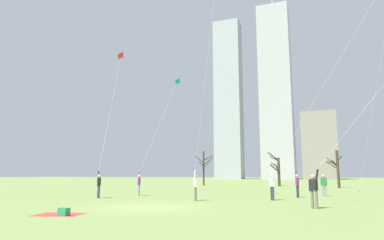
# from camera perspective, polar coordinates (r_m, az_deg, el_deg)

# --- Properties ---
(ground_plane) EXTENTS (400.00, 400.00, 0.00)m
(ground_plane) POSITION_cam_1_polar(r_m,az_deg,el_deg) (17.66, -7.29, -14.32)
(ground_plane) COLOR #7A934C
(kite_flyer_midfield_left_green) EXTENTS (4.65, 7.33, 17.64)m
(kite_flyer_midfield_left_green) POSITION_cam_1_polar(r_m,az_deg,el_deg) (20.30, 1.49, -2.43)
(kite_flyer_midfield_left_green) COLOR #726656
(kite_flyer_midfield_left_green) RESTS_ON ground
(kite_flyer_midfield_right_purple) EXTENTS (14.02, 6.90, 18.39)m
(kite_flyer_midfield_right_purple) POSITION_cam_1_polar(r_m,az_deg,el_deg) (16.84, 25.74, -2.33)
(kite_flyer_midfield_right_purple) COLOR #726656
(kite_flyer_midfield_right_purple) RESTS_ON ground
(kite_flyer_foreground_left_teal) EXTENTS (1.41, 10.38, 12.17)m
(kite_flyer_foreground_left_teal) POSITION_cam_1_polar(r_m,az_deg,el_deg) (28.04, -8.00, -8.15)
(kite_flyer_foreground_left_teal) COLOR gray
(kite_flyer_foreground_left_teal) RESTS_ON ground
(kite_flyer_far_back_white) EXTENTS (10.81, 9.27, 16.84)m
(kite_flyer_far_back_white) POSITION_cam_1_polar(r_m,az_deg,el_deg) (20.55, 18.83, -0.61)
(kite_flyer_far_back_white) COLOR #33384C
(kite_flyer_far_back_white) RESTS_ON ground
(kite_flyer_foreground_right_red) EXTENTS (6.29, 11.66, 15.26)m
(kite_flyer_foreground_right_red) POSITION_cam_1_polar(r_m,az_deg,el_deg) (26.56, -14.69, -6.20)
(kite_flyer_foreground_right_red) COLOR #33384C
(kite_flyer_foreground_right_red) RESTS_ON ground
(bystander_strolling_midfield) EXTENTS (0.45, 0.35, 1.62)m
(bystander_strolling_midfield) POSITION_cam_1_polar(r_m,az_deg,el_deg) (27.54, 21.28, -10.02)
(bystander_strolling_midfield) COLOR gray
(bystander_strolling_midfield) RESTS_ON ground
(bystander_watching_nearby) EXTENTS (0.25, 0.51, 1.62)m
(bystander_watching_nearby) POSITION_cam_1_polar(r_m,az_deg,el_deg) (25.76, 17.29, -10.33)
(bystander_watching_nearby) COLOR #33384C
(bystander_watching_nearby) RESTS_ON ground
(picnic_spot) EXTENTS (2.10, 1.82, 0.31)m
(picnic_spot) POSITION_cam_1_polar(r_m,az_deg,el_deg) (14.95, -21.06, -14.38)
(picnic_spot) COLOR #CC3838
(picnic_spot) RESTS_ON ground
(bare_tree_left_of_center) EXTENTS (2.41, 3.24, 5.21)m
(bare_tree_left_of_center) POSITION_cam_1_polar(r_m,az_deg,el_deg) (52.16, 2.04, -7.79)
(bare_tree_left_of_center) COLOR #423326
(bare_tree_left_of_center) RESTS_ON ground
(bare_tree_rightmost) EXTENTS (1.94, 1.48, 4.58)m
(bare_tree_rightmost) POSITION_cam_1_polar(r_m,az_deg,el_deg) (45.66, 23.24, -7.41)
(bare_tree_rightmost) COLOR #423326
(bare_tree_rightmost) RESTS_ON ground
(bare_tree_leftmost) EXTENTS (1.57, 1.73, 4.79)m
(bare_tree_leftmost) POSITION_cam_1_polar(r_m,az_deg,el_deg) (50.43, 14.23, -8.12)
(bare_tree_leftmost) COLOR #423326
(bare_tree_leftmost) RESTS_ON ground
(skyline_squat_block) EXTENTS (11.60, 6.90, 23.32)m
(skyline_squat_block) POSITION_cam_1_polar(r_m,az_deg,el_deg) (125.50, 20.66, -4.01)
(skyline_squat_block) COLOR gray
(skyline_squat_block) RESTS_ON ground
(skyline_tall_tower) EXTENTS (10.07, 6.64, 61.36)m
(skyline_tall_tower) POSITION_cam_1_polar(r_m,az_deg,el_deg) (131.32, 6.14, 3.65)
(skyline_tall_tower) COLOR #9EA3AD
(skyline_tall_tower) RESTS_ON ground
(skyline_mid_tower_right) EXTENTS (11.73, 10.40, 76.43)m
(skyline_mid_tower_right) POSITION_cam_1_polar(r_m,az_deg,el_deg) (133.89, 13.96, 4.80)
(skyline_mid_tower_right) COLOR #B2B2B7
(skyline_mid_tower_right) RESTS_ON ground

